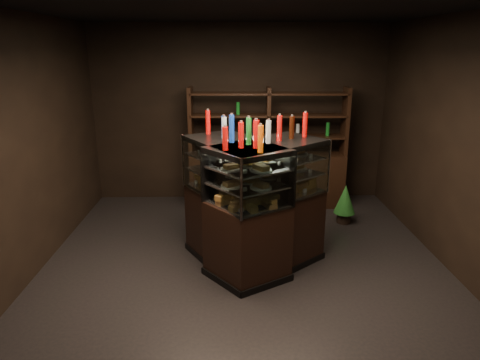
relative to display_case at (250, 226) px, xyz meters
name	(u,v)px	position (x,y,z in m)	size (l,w,h in m)	color
ground	(244,262)	(-0.08, 0.07, -0.52)	(5.00, 5.00, 0.00)	black
room_shell	(244,108)	(-0.08, 0.07, 1.42)	(5.02, 5.02, 3.01)	black
display_case	(250,226)	(0.00, 0.00, 0.00)	(1.83, 1.61, 1.57)	black
food_display	(251,175)	(0.00, -0.01, 0.65)	(1.36, 1.21, 0.48)	#D6994C
bottles_top	(251,130)	(0.00, 0.00, 1.18)	(1.19, 1.07, 0.30)	#0F38B2
potted_conifer	(345,198)	(1.51, 1.31, -0.13)	(0.32, 0.32, 0.69)	black
back_shelving	(267,171)	(0.38, 2.12, 0.08)	(2.59, 0.48, 2.00)	black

